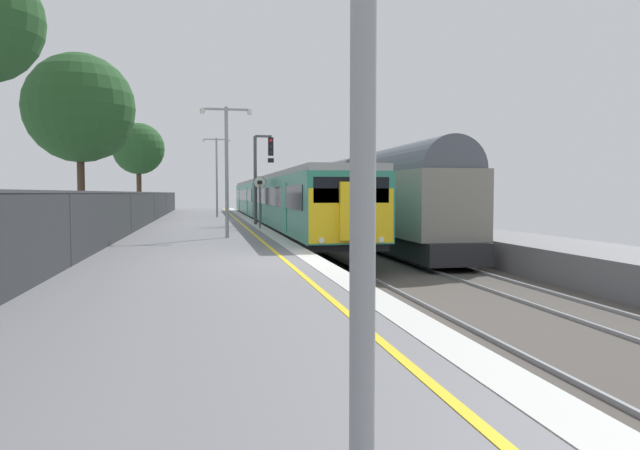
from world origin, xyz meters
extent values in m
cube|color=slate|center=(-2.50, 0.00, -0.50)|extent=(6.40, 110.00, 1.00)
cube|color=silver|center=(0.40, 0.00, 0.01)|extent=(0.60, 110.00, 0.01)
cube|color=yellow|center=(-0.35, 0.00, 0.01)|extent=(0.12, 110.00, 0.01)
cube|color=#4C4742|center=(6.20, 0.00, -1.10)|extent=(11.00, 110.00, 0.20)
cube|color=slate|center=(9.60, 0.00, -0.50)|extent=(3.60, 110.00, 1.00)
cube|color=gray|center=(1.38, 0.00, -0.96)|extent=(0.07, 110.00, 0.08)
cube|color=gray|center=(2.82, 0.00, -0.96)|extent=(0.07, 110.00, 0.08)
cube|color=gray|center=(5.38, 0.00, -0.96)|extent=(0.07, 110.00, 0.08)
cube|color=gray|center=(6.82, 0.00, -0.96)|extent=(0.07, 110.00, 0.08)
cube|color=#2D846B|center=(2.10, 13.71, 1.27)|extent=(2.80, 20.91, 2.30)
cube|color=black|center=(2.10, 13.71, -0.01)|extent=(2.64, 20.31, 0.25)
cube|color=#999E9E|center=(2.10, 13.71, 2.54)|extent=(2.68, 20.91, 0.24)
cube|color=black|center=(0.69, 13.71, 1.57)|extent=(0.02, 19.31, 0.84)
cube|color=teal|center=(0.69, 8.49, 1.17)|extent=(0.03, 1.10, 1.90)
cube|color=teal|center=(0.69, 18.94, 1.17)|extent=(0.03, 1.10, 1.90)
cylinder|color=black|center=(1.32, 5.86, -0.50)|extent=(0.12, 0.84, 0.84)
cylinder|color=black|center=(2.88, 5.86, -0.50)|extent=(0.12, 0.84, 0.84)
cylinder|color=black|center=(1.32, 21.57, -0.50)|extent=(0.12, 0.84, 0.84)
cylinder|color=black|center=(2.88, 21.57, -0.50)|extent=(0.12, 0.84, 0.84)
cube|color=#2D846B|center=(2.10, 35.23, 1.27)|extent=(2.80, 20.91, 2.30)
cube|color=black|center=(2.10, 35.23, -0.01)|extent=(2.64, 20.31, 0.25)
cube|color=#999E9E|center=(2.10, 35.23, 2.54)|extent=(2.68, 20.91, 0.24)
cube|color=black|center=(0.69, 35.23, 1.57)|extent=(0.02, 19.31, 0.84)
cube|color=teal|center=(0.69, 30.00, 1.17)|extent=(0.03, 1.10, 1.90)
cube|color=teal|center=(0.69, 40.45, 1.17)|extent=(0.03, 1.10, 1.90)
cylinder|color=black|center=(1.32, 27.37, -0.50)|extent=(0.12, 0.84, 0.84)
cylinder|color=black|center=(2.88, 27.37, -0.50)|extent=(0.12, 0.84, 0.84)
cylinder|color=black|center=(1.32, 43.08, -0.50)|extent=(0.12, 0.84, 0.84)
cylinder|color=black|center=(2.88, 43.08, -0.50)|extent=(0.12, 0.84, 0.84)
cube|color=yellow|center=(2.10, 3.30, 1.02)|extent=(2.70, 0.10, 1.70)
cube|color=black|center=(2.10, 3.29, 1.82)|extent=(2.40, 0.08, 0.80)
cube|color=yellow|center=(2.10, 3.16, 1.17)|extent=(0.80, 0.24, 1.80)
cylinder|color=white|center=(1.15, 3.24, 0.27)|extent=(0.18, 0.06, 0.18)
cylinder|color=white|center=(3.05, 3.24, 0.27)|extent=(0.18, 0.06, 0.18)
cylinder|color=black|center=(2.10, 3.01, 0.02)|extent=(0.20, 0.35, 0.20)
cube|color=black|center=(2.10, 35.23, 2.79)|extent=(0.60, 0.90, 0.20)
cube|color=#232326|center=(6.10, 10.16, -0.38)|extent=(2.30, 12.33, 0.79)
cube|color=gray|center=(6.10, 10.16, 1.29)|extent=(2.60, 11.53, 2.55)
cylinder|color=#515660|center=(6.10, 10.16, 2.57)|extent=(2.39, 11.13, 2.39)
cylinder|color=black|center=(5.32, 5.99, -0.50)|extent=(0.12, 0.84, 0.84)
cylinder|color=black|center=(6.88, 5.99, -0.50)|extent=(0.12, 0.84, 0.84)
cylinder|color=black|center=(5.32, 14.32, -0.50)|extent=(0.12, 0.84, 0.84)
cylinder|color=black|center=(6.88, 14.32, -0.50)|extent=(0.12, 0.84, 0.84)
cube|color=#232326|center=(6.10, 23.29, -0.38)|extent=(2.30, 12.33, 0.79)
cube|color=gray|center=(6.10, 23.29, 1.29)|extent=(2.60, 11.53, 2.55)
cylinder|color=#515660|center=(6.10, 23.29, 2.57)|extent=(2.39, 11.13, 2.39)
cylinder|color=black|center=(5.32, 19.12, -0.50)|extent=(0.12, 0.84, 0.84)
cylinder|color=black|center=(6.88, 19.12, -0.50)|extent=(0.12, 0.84, 0.84)
cylinder|color=black|center=(5.32, 27.45, -0.50)|extent=(0.12, 0.84, 0.84)
cylinder|color=black|center=(6.88, 27.45, -0.50)|extent=(0.12, 0.84, 0.84)
cube|color=#232326|center=(6.10, 36.42, -0.38)|extent=(2.30, 12.33, 0.79)
cube|color=gray|center=(6.10, 36.42, 1.29)|extent=(2.60, 11.53, 2.55)
cylinder|color=#515660|center=(6.10, 36.42, 2.57)|extent=(2.39, 11.13, 2.39)
cylinder|color=black|center=(5.32, 32.25, -0.50)|extent=(0.12, 0.84, 0.84)
cylinder|color=black|center=(6.88, 32.25, -0.50)|extent=(0.12, 0.84, 0.84)
cylinder|color=black|center=(5.32, 40.59, -0.50)|extent=(0.12, 0.84, 0.84)
cylinder|color=black|center=(6.88, 40.59, -0.50)|extent=(0.12, 0.84, 0.84)
cylinder|color=#47474C|center=(0.35, 18.15, 2.40)|extent=(0.18, 0.18, 4.80)
cube|color=#47474C|center=(0.80, 18.15, 4.80)|extent=(0.90, 0.12, 0.12)
cube|color=black|center=(1.20, 18.15, 4.25)|extent=(0.28, 0.20, 1.00)
cylinder|color=red|center=(1.20, 18.03, 4.57)|extent=(0.16, 0.04, 0.16)
cylinder|color=black|center=(1.20, 18.03, 4.25)|extent=(0.16, 0.04, 0.16)
cylinder|color=black|center=(1.20, 18.03, 3.93)|extent=(0.16, 0.04, 0.16)
cube|color=black|center=(1.20, 18.15, 3.50)|extent=(0.32, 0.16, 0.24)
cylinder|color=#59595B|center=(0.25, 14.32, 1.09)|extent=(0.08, 0.08, 2.18)
cylinder|color=black|center=(0.25, 14.31, 2.23)|extent=(0.59, 0.02, 0.59)
cylinder|color=silver|center=(0.25, 14.30, 2.23)|extent=(0.56, 0.02, 0.56)
cube|color=black|center=(0.25, 14.29, 2.23)|extent=(0.24, 0.01, 0.18)
cylinder|color=#93999E|center=(-1.52, -11.76, 2.46)|extent=(0.14, 0.14, 4.91)
cylinder|color=#93999E|center=(-1.52, 8.70, 2.51)|extent=(0.14, 0.14, 5.03)
cube|color=#93999E|center=(-1.07, 8.70, 4.93)|extent=(0.90, 0.08, 0.08)
cylinder|color=silver|center=(-0.62, 8.70, 4.85)|extent=(0.20, 0.20, 0.18)
cube|color=#93999E|center=(-1.97, 8.70, 4.93)|extent=(0.90, 0.08, 0.08)
cylinder|color=silver|center=(-2.42, 8.70, 4.85)|extent=(0.20, 0.20, 0.18)
cylinder|color=#93999E|center=(-1.52, 29.16, 2.83)|extent=(0.14, 0.14, 5.65)
cube|color=#93999E|center=(-1.07, 29.16, 5.55)|extent=(0.90, 0.08, 0.08)
cylinder|color=silver|center=(-0.62, 29.16, 5.47)|extent=(0.20, 0.20, 0.18)
cube|color=#93999E|center=(-1.97, 29.16, 5.55)|extent=(0.90, 0.08, 0.08)
cylinder|color=silver|center=(-2.42, 29.16, 5.47)|extent=(0.20, 0.20, 0.18)
cube|color=#282B2D|center=(-5.45, 0.00, 0.88)|extent=(0.03, 99.00, 1.75)
cube|color=#38383D|center=(-5.45, 0.00, 1.75)|extent=(0.06, 99.00, 0.06)
cylinder|color=#38383D|center=(-5.45, 0.00, 0.88)|extent=(0.07, 0.07, 1.75)
cylinder|color=#38383D|center=(-5.45, 11.69, 0.88)|extent=(0.07, 0.07, 1.75)
cylinder|color=#38383D|center=(-5.45, 23.38, 0.88)|extent=(0.07, 0.07, 1.75)
cylinder|color=#38383D|center=(-5.45, 35.06, 0.88)|extent=(0.07, 0.07, 1.75)
cylinder|color=#38383D|center=(-5.45, 46.75, 0.88)|extent=(0.07, 0.07, 1.75)
cylinder|color=#473323|center=(-7.82, 38.09, 2.13)|extent=(0.41, 0.41, 4.27)
sphere|color=#234C23|center=(-7.82, 38.09, 5.45)|extent=(4.31, 4.31, 4.31)
sphere|color=#234C23|center=(-7.40, 38.37, 4.91)|extent=(2.75, 2.75, 2.75)
cylinder|color=#473323|center=(-7.10, 10.05, 1.93)|extent=(0.28, 0.28, 3.86)
sphere|color=#234C23|center=(-7.10, 10.05, 5.02)|extent=(4.21, 4.21, 4.21)
sphere|color=#234C23|center=(-6.68, 10.64, 4.49)|extent=(2.81, 2.81, 2.81)
camera|label=1|loc=(-2.34, -14.88, 1.72)|focal=33.92mm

